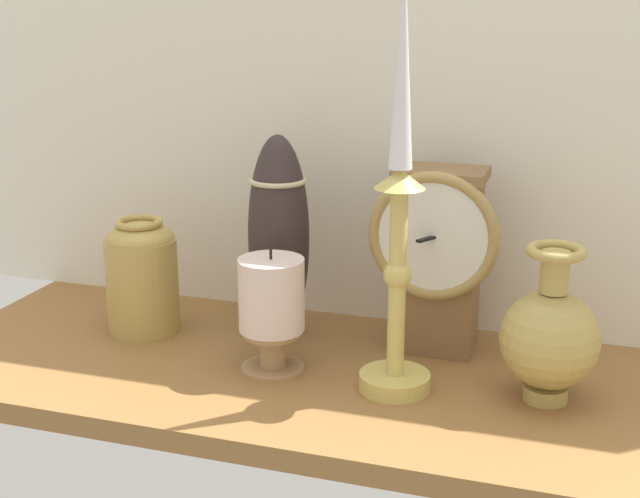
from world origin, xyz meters
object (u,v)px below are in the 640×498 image
at_px(mantel_clock, 437,255).
at_px(tall_ceramic_vase, 279,236).
at_px(brass_vase_bulbous, 549,337).
at_px(brass_vase_jar, 142,273).
at_px(candlestick_tall_left, 398,231).
at_px(pillar_candle_front, 272,306).

relative_size(mantel_clock, tall_ceramic_vase, 0.89).
height_order(brass_vase_bulbous, tall_ceramic_vase, tall_ceramic_vase).
xyz_separation_m(brass_vase_jar, tall_ceramic_vase, (0.16, 0.04, 0.05)).
height_order(candlestick_tall_left, tall_ceramic_vase, candlestick_tall_left).
xyz_separation_m(mantel_clock, brass_vase_bulbous, (0.13, -0.09, -0.05)).
bearing_deg(pillar_candle_front, candlestick_tall_left, -3.47).
bearing_deg(mantel_clock, brass_vase_jar, -172.65).
relative_size(mantel_clock, brass_vase_bulbous, 1.33).
xyz_separation_m(candlestick_tall_left, brass_vase_bulbous, (0.15, 0.02, -0.10)).
relative_size(brass_vase_jar, pillar_candle_front, 1.01).
distance_m(mantel_clock, candlestick_tall_left, 0.13).
distance_m(candlestick_tall_left, pillar_candle_front, 0.17).
xyz_separation_m(mantel_clock, candlestick_tall_left, (-0.02, -0.12, 0.06)).
bearing_deg(brass_vase_jar, mantel_clock, 7.35).
relative_size(brass_vase_bulbous, brass_vase_jar, 1.16).
bearing_deg(pillar_candle_front, tall_ceramic_vase, 105.98).
relative_size(candlestick_tall_left, brass_vase_bulbous, 2.65).
bearing_deg(candlestick_tall_left, brass_vase_bulbous, 7.97).
relative_size(candlestick_tall_left, brass_vase_jar, 3.08).
bearing_deg(tall_ceramic_vase, mantel_clock, 2.12).
bearing_deg(candlestick_tall_left, pillar_candle_front, 176.53).
bearing_deg(candlestick_tall_left, mantel_clock, 80.81).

